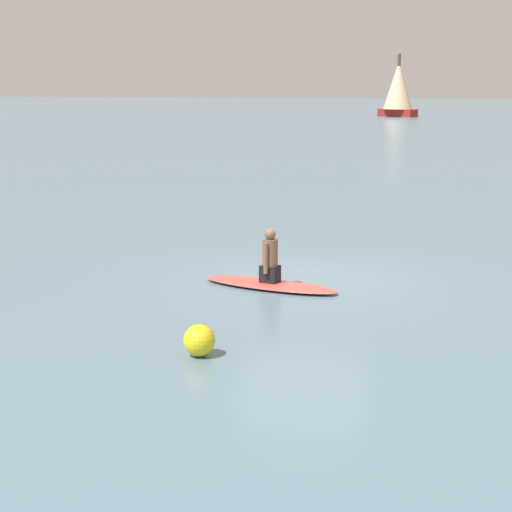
# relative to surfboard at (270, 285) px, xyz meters

# --- Properties ---
(ground_plane) EXTENTS (400.00, 400.00, 0.00)m
(ground_plane) POSITION_rel_surfboard_xyz_m (0.81, -0.51, -0.06)
(ground_plane) COLOR slate
(surfboard) EXTENTS (1.40, 2.89, 0.11)m
(surfboard) POSITION_rel_surfboard_xyz_m (0.00, 0.00, 0.00)
(surfboard) COLOR #D84C3F
(surfboard) RESTS_ON ground
(person_paddler) EXTENTS (0.45, 0.39, 1.03)m
(person_paddler) POSITION_rel_surfboard_xyz_m (0.00, 0.00, 0.52)
(person_paddler) COLOR black
(person_paddler) RESTS_ON surfboard
(sailboat_near_left) EXTENTS (4.60, 4.78, 7.06)m
(sailboat_near_left) POSITION_rel_surfboard_xyz_m (84.37, 5.39, 3.26)
(sailboat_near_left) COLOR maroon
(sailboat_near_left) RESTS_ON ground
(buoy_marker) EXTENTS (0.46, 0.46, 0.46)m
(buoy_marker) POSITION_rel_surfboard_xyz_m (-4.28, 0.00, 0.18)
(buoy_marker) COLOR yellow
(buoy_marker) RESTS_ON ground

